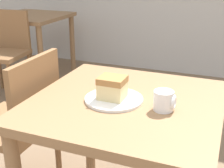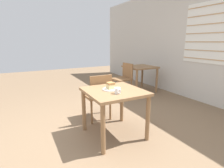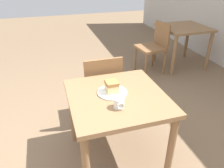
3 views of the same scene
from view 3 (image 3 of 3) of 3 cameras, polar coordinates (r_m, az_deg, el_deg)
name	(u,v)px [view 3 (image 3 of 3)]	position (r m, az deg, el deg)	size (l,w,h in m)	color
ground_plane	(68,167)	(2.22, -11.36, -20.51)	(14.00, 14.00, 0.00)	#7A6047
dining_table_near	(117,107)	(1.88, 1.31, -5.96)	(0.81, 0.80, 0.71)	olive
dining_table_far	(183,34)	(4.10, 18.08, 12.38)	(0.75, 0.78, 0.72)	olive
chair_near_window	(101,85)	(2.44, -2.89, -0.38)	(0.42, 0.42, 0.84)	brown
chair_far_corner	(154,45)	(3.76, 10.94, 9.87)	(0.46, 0.46, 0.84)	brown
plate	(112,92)	(1.84, 0.06, -2.19)	(0.25, 0.25, 0.01)	white
cake_slice	(112,86)	(1.82, -0.07, -0.64)	(0.11, 0.10, 0.10)	#E5CC89
coffee_mug	(119,103)	(1.64, 1.87, -5.05)	(0.09, 0.08, 0.08)	white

